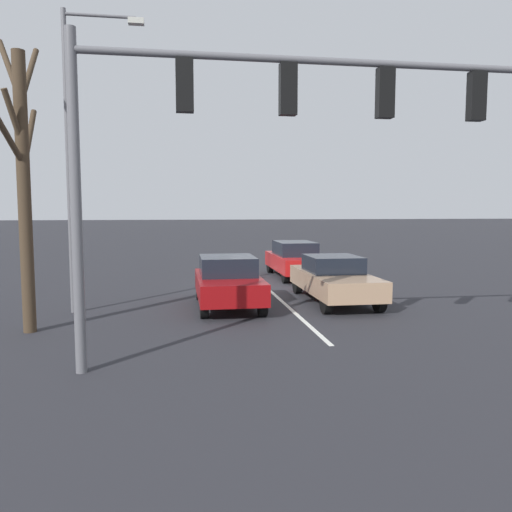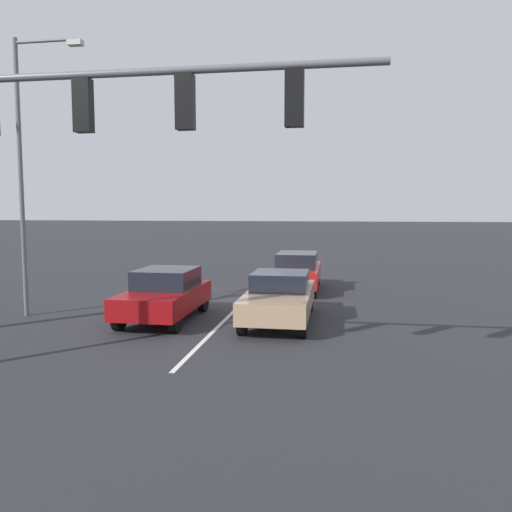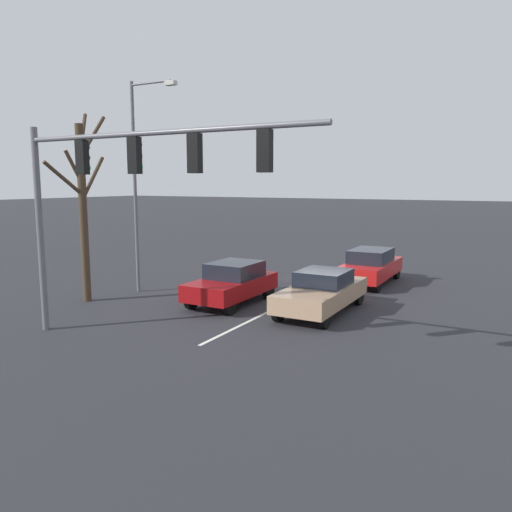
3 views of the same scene
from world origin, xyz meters
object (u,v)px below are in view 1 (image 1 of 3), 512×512
(car_tan_leftlane_front, at_px, (334,278))
(traffic_signal_gantry, at_px, (256,119))
(car_maroon_midlane_front, at_px, (228,281))
(car_red_leftlane_second, at_px, (294,259))
(street_lamp_right_shoulder, at_px, (77,141))
(bare_tree_near, at_px, (23,176))

(car_tan_leftlane_front, bearing_deg, traffic_signal_gantry, 60.09)
(car_tan_leftlane_front, xyz_separation_m, traffic_signal_gantry, (3.50, 6.09, 3.93))
(car_maroon_midlane_front, bearing_deg, car_red_leftlane_second, -119.71)
(car_maroon_midlane_front, xyz_separation_m, car_red_leftlane_second, (-3.55, -6.22, 0.02))
(car_red_leftlane_second, relative_size, street_lamp_right_shoulder, 0.55)
(car_maroon_midlane_front, distance_m, traffic_signal_gantry, 6.95)
(car_tan_leftlane_front, relative_size, street_lamp_right_shoulder, 0.55)
(street_lamp_right_shoulder, distance_m, bare_tree_near, 2.63)
(car_tan_leftlane_front, height_order, car_red_leftlane_second, car_red_leftlane_second)
(car_maroon_midlane_front, distance_m, car_red_leftlane_second, 7.16)
(bare_tree_near, bearing_deg, street_lamp_right_shoulder, -110.87)
(car_red_leftlane_second, xyz_separation_m, street_lamp_right_shoulder, (7.86, 6.38, 4.12))
(bare_tree_near, bearing_deg, traffic_signal_gantry, 146.62)
(car_red_leftlane_second, distance_m, street_lamp_right_shoulder, 10.93)
(traffic_signal_gantry, height_order, bare_tree_near, bare_tree_near)
(car_tan_leftlane_front, relative_size, traffic_signal_gantry, 0.51)
(car_maroon_midlane_front, height_order, traffic_signal_gantry, traffic_signal_gantry)
(car_tan_leftlane_front, bearing_deg, car_maroon_midlane_front, 5.42)
(car_maroon_midlane_front, bearing_deg, street_lamp_right_shoulder, 2.09)
(street_lamp_right_shoulder, height_order, bare_tree_near, street_lamp_right_shoulder)
(car_maroon_midlane_front, xyz_separation_m, street_lamp_right_shoulder, (4.31, 0.16, 4.14))
(car_maroon_midlane_front, distance_m, car_tan_leftlane_front, 3.51)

